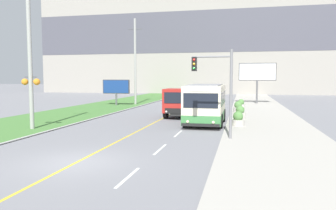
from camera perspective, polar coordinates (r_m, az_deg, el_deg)
name	(u,v)px	position (r m, az deg, el deg)	size (l,w,h in m)	color
ground_plane	(76,163)	(14.12, -15.72, -9.64)	(300.00, 300.00, 0.00)	slate
sidewalk_right	(296,175)	(12.62, 21.41, -11.32)	(6.00, 140.00, 0.08)	#ADA89E
lane_marking_centre	(113,148)	(16.49, -9.62, -7.44)	(2.88, 140.00, 0.01)	gold
apartment_block_background	(213,36)	(75.08, 7.78, 11.75)	(80.00, 8.04, 25.35)	gray
city_bus	(205,104)	(24.39, 6.53, 0.12)	(2.74, 6.03, 2.98)	beige
dump_truck	(181,103)	(28.61, 2.33, 0.37)	(2.59, 6.52, 2.54)	black
utility_pole_near	(30,55)	(23.83, -22.93, 8.04)	(1.80, 0.44, 10.59)	#9E9E99
utility_pole_far	(135,61)	(42.98, -5.73, 7.56)	(1.80, 0.28, 11.06)	#9E9E99
traffic_light_mast	(218,82)	(18.49, 8.73, 4.00)	(2.28, 0.32, 5.04)	slate
billboard_large	(257,73)	(44.99, 15.30, 5.36)	(4.79, 0.24, 5.42)	#59595B
billboard_small	(116,87)	(41.71, -9.03, 3.04)	(3.49, 0.24, 3.24)	#59595B
planter_round_near	(238,119)	(23.66, 12.10, -2.47)	(0.89, 0.89, 1.03)	#B7B2A8
planter_round_second	(240,113)	(28.24, 12.43, -1.30)	(0.91, 0.91, 1.05)	#B7B2A8
planter_round_third	(238,107)	(32.84, 12.09, -0.43)	(0.91, 0.91, 1.10)	#B7B2A8
planter_round_far	(241,104)	(37.44, 12.60, 0.14)	(0.86, 0.86, 1.02)	#B7B2A8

